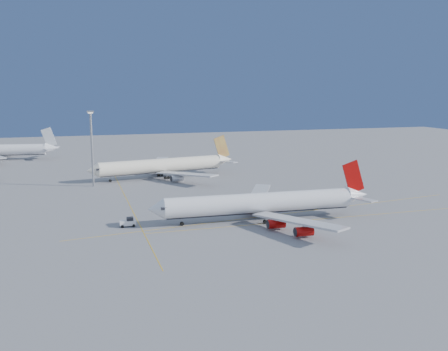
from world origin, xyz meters
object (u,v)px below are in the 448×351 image
at_px(airliner_virgin, 264,203).
at_px(pushback_tug, 128,222).
at_px(airliner_etihad, 164,165).
at_px(light_mast, 92,142).

height_order(airliner_virgin, pushback_tug, airliner_virgin).
distance_m(airliner_etihad, pushback_tug, 70.26).
bearing_deg(airliner_virgin, light_mast, 126.29).
relative_size(airliner_virgin, light_mast, 2.29).
bearing_deg(airliner_virgin, pushback_tug, 175.32).
relative_size(airliner_virgin, pushback_tug, 15.11).
bearing_deg(light_mast, airliner_virgin, -55.63).
xyz_separation_m(airliner_virgin, pushback_tug, (-35.39, 4.10, -3.52)).
relative_size(pushback_tug, light_mast, 0.15).
distance_m(airliner_virgin, airliner_etihad, 72.30).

